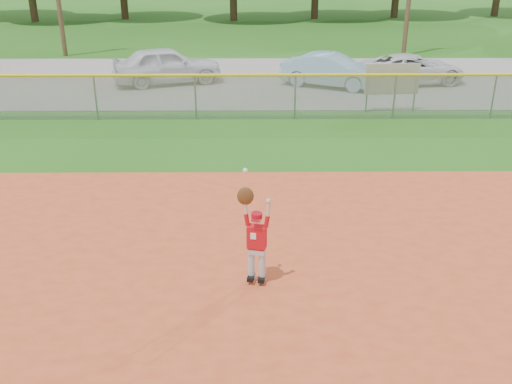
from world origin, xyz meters
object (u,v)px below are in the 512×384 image
sponsor_sign (392,80)px  ballplayer (255,235)px  car_white_a (167,65)px  car_white_b (413,69)px  car_blue (331,70)px

sponsor_sign → ballplayer: size_ratio=0.93×
car_white_a → car_white_b: bearing=-108.8°
car_white_a → sponsor_sign: size_ratio=2.35×
car_blue → sponsor_sign: size_ratio=2.13×
car_blue → car_white_b: (3.51, 0.59, -0.06)m
car_white_a → car_blue: car_white_a is taller
car_white_a → ballplayer: bearing=174.6°
car_white_a → ballplayer: 15.94m
car_white_b → ballplayer: size_ratio=2.13×
car_blue → ballplayer: bearing=-166.4°
ballplayer → sponsor_sign: bearing=66.4°
sponsor_sign → car_white_b: bearing=66.4°
sponsor_sign → ballplayer: ballplayer is taller
car_white_a → sponsor_sign: (8.43, -4.43, 0.33)m
car_white_b → ballplayer: bearing=146.3°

